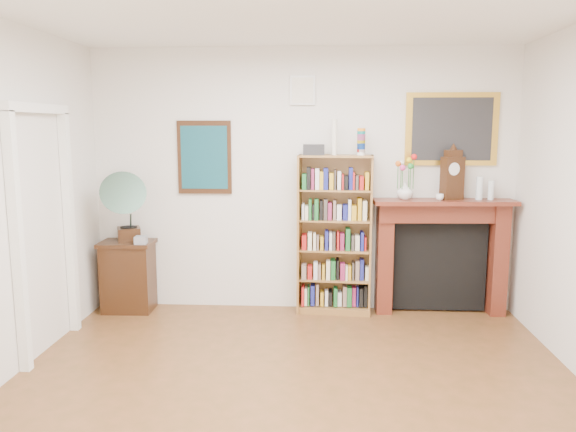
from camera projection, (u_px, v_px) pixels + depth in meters
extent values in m
cube|color=#543919|center=(290.00, 425.00, 3.76)|extent=(4.50, 5.00, 0.01)
cube|color=silver|center=(302.00, 181.00, 6.01)|extent=(4.50, 0.01, 2.80)
cube|color=silver|center=(223.00, 428.00, 1.08)|extent=(4.50, 0.01, 2.80)
cube|color=white|center=(17.00, 245.00, 4.44)|extent=(0.08, 0.08, 2.10)
cube|color=white|center=(69.00, 224.00, 5.37)|extent=(0.08, 0.08, 2.10)
cube|color=white|center=(37.00, 108.00, 4.73)|extent=(0.08, 1.02, 0.08)
cube|color=black|center=(204.00, 157.00, 6.01)|extent=(0.58, 0.03, 0.78)
cube|color=#114451|center=(204.00, 157.00, 5.99)|extent=(0.50, 0.01, 0.67)
cube|color=white|center=(303.00, 90.00, 5.84)|extent=(0.26, 0.03, 0.30)
cube|color=silver|center=(303.00, 90.00, 5.82)|extent=(0.22, 0.01, 0.26)
cube|color=gold|center=(452.00, 129.00, 5.82)|extent=(0.95, 0.03, 0.75)
cube|color=#262628|center=(452.00, 129.00, 5.80)|extent=(0.82, 0.01, 0.65)
cube|color=brown|center=(299.00, 235.00, 5.94)|extent=(0.04, 0.27, 1.69)
cube|color=brown|center=(371.00, 235.00, 5.90)|extent=(0.04, 0.27, 1.69)
cube|color=brown|center=(336.00, 156.00, 5.79)|extent=(0.79, 0.33, 0.02)
cube|color=brown|center=(334.00, 308.00, 6.05)|extent=(0.79, 0.33, 0.07)
cube|color=brown|center=(334.00, 233.00, 6.05)|extent=(0.77, 0.08, 1.69)
cube|color=brown|center=(334.00, 279.00, 6.00)|extent=(0.75, 0.31, 0.02)
cube|color=brown|center=(335.00, 250.00, 5.95)|extent=(0.75, 0.31, 0.02)
cube|color=brown|center=(335.00, 220.00, 5.90)|extent=(0.75, 0.31, 0.02)
cube|color=brown|center=(335.00, 190.00, 5.85)|extent=(0.75, 0.31, 0.02)
cube|color=black|center=(128.00, 276.00, 6.05)|extent=(0.57, 0.42, 0.76)
cube|color=#511D12|center=(384.00, 258.00, 5.96)|extent=(0.17, 0.22, 1.19)
cube|color=#511D12|center=(498.00, 260.00, 5.90)|extent=(0.17, 0.22, 1.19)
cube|color=#511D12|center=(443.00, 213.00, 5.85)|extent=(1.36, 0.28, 0.19)
cube|color=#511D12|center=(444.00, 202.00, 5.79)|extent=(1.47, 0.41, 0.04)
cube|color=black|center=(439.00, 266.00, 6.02)|extent=(0.98, 0.09, 0.95)
cube|color=black|center=(129.00, 234.00, 6.03)|extent=(0.30, 0.30, 0.14)
cylinder|color=black|center=(129.00, 227.00, 6.02)|extent=(0.23, 0.23, 0.01)
cone|color=#304538|center=(123.00, 200.00, 5.83)|extent=(0.65, 0.71, 0.60)
cube|color=#ABACB7|center=(141.00, 240.00, 5.87)|extent=(0.13, 0.13, 0.08)
cube|color=black|center=(452.00, 178.00, 5.78)|extent=(0.25, 0.20, 0.44)
cylinder|color=white|center=(454.00, 169.00, 5.70)|extent=(0.12, 0.06, 0.13)
cube|color=black|center=(453.00, 154.00, 5.74)|extent=(0.19, 0.16, 0.08)
imported|color=silver|center=(405.00, 191.00, 5.81)|extent=(0.19, 0.19, 0.17)
imported|color=white|center=(440.00, 197.00, 5.75)|extent=(0.08, 0.08, 0.06)
cylinder|color=silver|center=(479.00, 188.00, 5.77)|extent=(0.07, 0.07, 0.24)
cylinder|color=silver|center=(491.00, 190.00, 5.77)|extent=(0.06, 0.06, 0.20)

